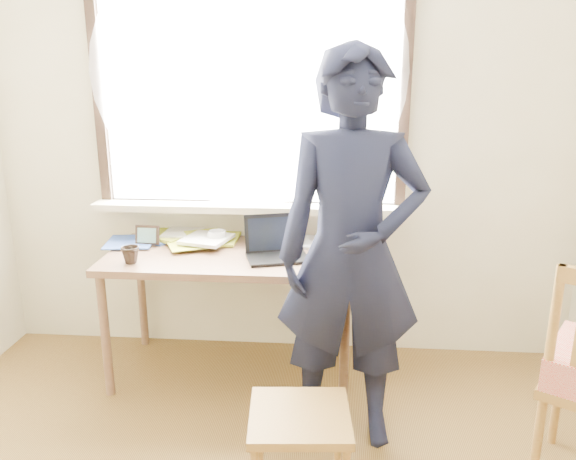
# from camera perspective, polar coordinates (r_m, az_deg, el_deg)

# --- Properties ---
(room_shell) EXTENTS (3.52, 4.02, 2.61)m
(room_shell) POSITION_cam_1_polar(r_m,az_deg,el_deg) (1.52, -7.29, 13.00)
(room_shell) COLOR beige
(room_shell) RESTS_ON ground
(desk) EXTENTS (1.37, 0.68, 0.73)m
(desk) POSITION_cam_1_polar(r_m,az_deg,el_deg) (3.15, -5.78, -3.67)
(desk) COLOR brown
(desk) RESTS_ON ground
(laptop) EXTENTS (0.38, 0.34, 0.22)m
(laptop) POSITION_cam_1_polar(r_m,az_deg,el_deg) (3.04, -1.23, -1.77)
(laptop) COLOR black
(laptop) RESTS_ON desk
(mug_white) EXTENTS (0.15, 0.15, 0.09)m
(mug_white) POSITION_cam_1_polar(r_m,az_deg,el_deg) (3.27, -7.23, -0.80)
(mug_white) COLOR white
(mug_white) RESTS_ON desk
(mug_dark) EXTENTS (0.13, 0.13, 0.09)m
(mug_dark) POSITION_cam_1_polar(r_m,az_deg,el_deg) (3.06, -15.71, -2.45)
(mug_dark) COLOR black
(mug_dark) RESTS_ON desk
(mouse) EXTENTS (0.09, 0.06, 0.03)m
(mouse) POSITION_cam_1_polar(r_m,az_deg,el_deg) (2.98, 2.53, -2.89)
(mouse) COLOR black
(mouse) RESTS_ON desk
(desk_clutter) EXTENTS (0.76, 0.50, 0.04)m
(desk_clutter) POSITION_cam_1_polar(r_m,az_deg,el_deg) (3.29, -9.29, -1.13)
(desk_clutter) COLOR gold
(desk_clutter) RESTS_ON desk
(book_a) EXTENTS (0.30, 0.32, 0.02)m
(book_a) POSITION_cam_1_polar(r_m,az_deg,el_deg) (3.45, -10.91, -0.62)
(book_a) COLOR white
(book_a) RESTS_ON desk
(book_b) EXTENTS (0.20, 0.26, 0.02)m
(book_b) POSITION_cam_1_polar(r_m,az_deg,el_deg) (3.29, 0.83, -1.17)
(book_b) COLOR white
(book_b) RESTS_ON desk
(picture_frame) EXTENTS (0.14, 0.02, 0.11)m
(picture_frame) POSITION_cam_1_polar(r_m,az_deg,el_deg) (3.33, -14.08, -0.64)
(picture_frame) COLOR black
(picture_frame) RESTS_ON desk
(work_chair) EXTENTS (0.43, 0.41, 0.41)m
(work_chair) POSITION_cam_1_polar(r_m,az_deg,el_deg) (2.37, 1.19, -19.37)
(work_chair) COLOR olive
(work_chair) RESTS_ON ground
(person) EXTENTS (0.68, 0.45, 1.83)m
(person) POSITION_cam_1_polar(r_m,az_deg,el_deg) (2.53, 6.43, -2.45)
(person) COLOR black
(person) RESTS_ON ground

